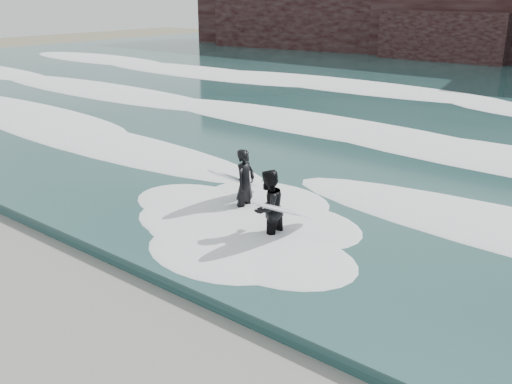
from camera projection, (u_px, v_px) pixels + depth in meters
sea at (495, 94)px, 31.28m from camera, size 90.00×52.00×0.30m
foam_near at (274, 178)px, 16.58m from camera, size 60.00×3.20×0.20m
foam_mid at (385, 133)px, 21.69m from camera, size 60.00×4.00×0.24m
foam_far at (469, 99)px, 28.26m from camera, size 60.00×4.80×0.30m
surfer_left at (243, 183)px, 14.54m from camera, size 0.98×2.05×1.81m
surfer_right at (270, 209)px, 12.81m from camera, size 1.08×2.09×1.82m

